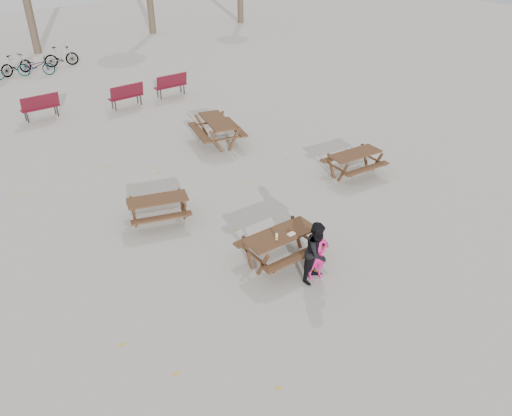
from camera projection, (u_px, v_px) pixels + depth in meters
ground at (280, 260)px, 12.22m from camera, size 80.00×80.00×0.00m
main_picnic_table at (281, 240)px, 11.92m from camera, size 1.80×1.45×0.78m
food_tray at (291, 234)px, 11.78m from camera, size 0.18×0.11×0.03m
bread_roll at (291, 232)px, 11.76m from camera, size 0.14×0.06×0.05m
soda_bottle at (277, 237)px, 11.58m from camera, size 0.07×0.07×0.17m
child at (317, 254)px, 11.32m from camera, size 0.55×0.43×1.33m
adult at (317, 252)px, 11.23m from camera, size 0.87×0.76×1.52m
picnic_table_east at (354, 164)px, 15.99m from camera, size 1.81×1.50×0.74m
picnic_table_north at (159, 210)px, 13.59m from camera, size 1.92×1.72×0.69m
picnic_table_far at (217, 131)px, 18.14m from camera, size 2.04×2.33×0.87m
park_bench_row at (66, 106)px, 20.21m from camera, size 12.77×1.80×1.03m
bicycle_row at (3, 70)px, 24.91m from camera, size 8.46×2.60×1.07m
fallen_leaves at (239, 211)px, 14.20m from camera, size 11.00×11.00×0.01m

